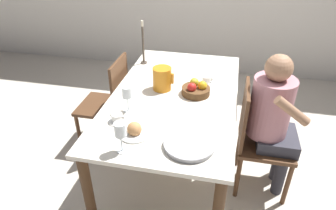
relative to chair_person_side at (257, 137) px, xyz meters
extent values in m
plane|color=beige|center=(-0.67, 0.05, -0.47)|extent=(20.00, 20.00, 0.00)
cube|color=silver|center=(-0.67, 0.05, 0.27)|extent=(0.96, 1.69, 0.03)
cylinder|color=#472D19|center=(-1.09, -0.74, -0.11)|extent=(0.07, 0.07, 0.73)
cylinder|color=#472D19|center=(-1.09, 0.83, -0.11)|extent=(0.07, 0.07, 0.73)
cylinder|color=#472D19|center=(-0.25, 0.83, -0.11)|extent=(0.07, 0.07, 0.73)
cylinder|color=#51331E|center=(0.26, 0.18, -0.27)|extent=(0.04, 0.04, 0.40)
cylinder|color=#51331E|center=(0.26, -0.18, -0.27)|extent=(0.04, 0.04, 0.40)
cylinder|color=#51331E|center=(-0.11, 0.18, -0.27)|extent=(0.04, 0.04, 0.40)
cylinder|color=#51331E|center=(-0.11, -0.18, -0.27)|extent=(0.04, 0.04, 0.40)
cube|color=#51331E|center=(0.07, 0.00, -0.06)|extent=(0.42, 0.42, 0.03)
cube|color=#51331E|center=(-0.12, 0.00, 0.19)|extent=(0.03, 0.39, 0.47)
cylinder|color=#51331E|center=(-1.59, 0.08, -0.27)|extent=(0.04, 0.04, 0.40)
cylinder|color=#51331E|center=(-1.59, 0.45, -0.27)|extent=(0.04, 0.04, 0.40)
cylinder|color=#51331E|center=(-1.22, 0.08, -0.27)|extent=(0.04, 0.04, 0.40)
cylinder|color=#51331E|center=(-1.22, 0.45, -0.27)|extent=(0.04, 0.04, 0.40)
cube|color=#51331E|center=(-1.41, 0.26, -0.06)|extent=(0.42, 0.42, 0.03)
cube|color=#51331E|center=(-1.21, 0.26, 0.19)|extent=(0.03, 0.39, 0.47)
cylinder|color=#33333D|center=(0.22, 0.09, -0.26)|extent=(0.09, 0.09, 0.43)
cylinder|color=#33333D|center=(0.22, -0.07, -0.26)|extent=(0.09, 0.09, 0.43)
cube|color=#33333D|center=(0.14, 0.01, 0.00)|extent=(0.30, 0.34, 0.11)
cylinder|color=#B77A84|center=(0.05, 0.01, 0.28)|extent=(0.30, 0.30, 0.46)
sphere|color=#A37556|center=(0.05, 0.01, 0.59)|extent=(0.19, 0.19, 0.19)
cylinder|color=#A37556|center=(0.15, -0.20, 0.39)|extent=(0.25, 0.06, 0.20)
cylinder|color=orange|center=(-0.78, 0.11, 0.38)|extent=(0.15, 0.15, 0.18)
cube|color=orange|center=(-0.70, 0.11, 0.39)|extent=(0.02, 0.02, 0.08)
cone|color=orange|center=(-0.84, 0.11, 0.45)|extent=(0.04, 0.04, 0.04)
cylinder|color=white|center=(-0.94, -0.26, 0.29)|extent=(0.07, 0.07, 0.00)
cylinder|color=white|center=(-0.94, -0.26, 0.34)|extent=(0.01, 0.01, 0.11)
cylinder|color=white|center=(-0.94, -0.26, 0.44)|extent=(0.07, 0.07, 0.08)
cylinder|color=white|center=(-0.84, -0.69, 0.29)|extent=(0.07, 0.07, 0.00)
cylinder|color=white|center=(-0.84, -0.69, 0.35)|extent=(0.01, 0.01, 0.11)
cylinder|color=white|center=(-0.84, -0.69, 0.44)|extent=(0.07, 0.07, 0.08)
cylinder|color=red|center=(-0.84, -0.69, 0.42)|extent=(0.06, 0.06, 0.05)
cylinder|color=white|center=(-0.97, -0.40, 0.29)|extent=(0.13, 0.13, 0.01)
cylinder|color=white|center=(-0.97, -0.40, 0.32)|extent=(0.08, 0.08, 0.05)
cube|color=white|center=(-0.93, -0.40, 0.32)|extent=(0.01, 0.01, 0.03)
cylinder|color=white|center=(-0.44, 0.29, 0.29)|extent=(0.13, 0.13, 0.01)
cylinder|color=white|center=(-0.44, 0.29, 0.32)|extent=(0.08, 0.08, 0.05)
cube|color=white|center=(-0.40, 0.29, 0.32)|extent=(0.01, 0.01, 0.03)
cylinder|color=#9E9EA3|center=(-0.46, -0.56, 0.29)|extent=(0.31, 0.31, 0.02)
cylinder|color=#9E9EA3|center=(-0.46, -0.56, 0.31)|extent=(0.31, 0.31, 0.01)
cylinder|color=white|center=(-0.81, -0.52, 0.29)|extent=(0.20, 0.20, 0.01)
sphere|color=tan|center=(-0.81, -0.52, 0.33)|extent=(0.09, 0.09, 0.09)
cylinder|color=brown|center=(-0.51, 0.08, 0.31)|extent=(0.22, 0.22, 0.06)
sphere|color=gold|center=(-0.46, 0.08, 0.36)|extent=(0.07, 0.07, 0.07)
sphere|color=gold|center=(-0.53, 0.12, 0.36)|extent=(0.07, 0.07, 0.07)
sphere|color=red|center=(-0.53, 0.04, 0.36)|extent=(0.07, 0.07, 0.07)
cylinder|color=#4C4238|center=(-1.07, 0.56, 0.29)|extent=(0.06, 0.06, 0.01)
cylinder|color=#4C4238|center=(-1.07, 0.56, 0.47)|extent=(0.02, 0.02, 0.34)
cylinder|color=beige|center=(-1.07, 0.56, 0.67)|extent=(0.02, 0.02, 0.05)
camera|label=1|loc=(-0.29, -1.96, 1.45)|focal=32.00mm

